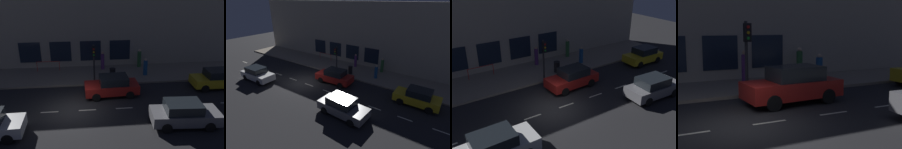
{
  "view_description": "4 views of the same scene",
  "coord_description": "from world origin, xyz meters",
  "views": [
    {
      "loc": [
        -14.82,
        -1.19,
        8.77
      ],
      "look_at": [
        2.56,
        -3.0,
        1.56
      ],
      "focal_mm": 38.97,
      "sensor_mm": 36.0,
      "label": 1
    },
    {
      "loc": [
        -12.47,
        -13.55,
        8.91
      ],
      "look_at": [
        1.85,
        -3.61,
        1.25
      ],
      "focal_mm": 28.31,
      "sensor_mm": 36.0,
      "label": 2
    },
    {
      "loc": [
        -12.52,
        7.32,
        9.2
      ],
      "look_at": [
        2.2,
        -2.23,
        1.21
      ],
      "focal_mm": 40.51,
      "sensor_mm": 36.0,
      "label": 3
    },
    {
      "loc": [
        -9.5,
        2.91,
        3.17
      ],
      "look_at": [
        2.02,
        -2.77,
        1.26
      ],
      "focal_mm": 50.18,
      "sensor_mm": 36.0,
      "label": 4
    }
  ],
  "objects": [
    {
      "name": "ground_plane",
      "position": [
        0.0,
        0.0,
        0.0
      ],
      "size": [
        60.0,
        60.0,
        0.0
      ],
      "primitive_type": "plane",
      "color": "#232326"
    },
    {
      "name": "sidewalk",
      "position": [
        6.25,
        0.0,
        0.07
      ],
      "size": [
        4.5,
        32.0,
        0.15
      ],
      "color": "gray",
      "rests_on": "ground"
    },
    {
      "name": "building_facade",
      "position": [
        8.8,
        0.0,
        4.23
      ],
      "size": [
        0.65,
        32.0,
        8.47
      ],
      "color": "#B2A893",
      "rests_on": "ground"
    },
    {
      "name": "lane_centre_line",
      "position": [
        0.0,
        -1.0,
        0.0
      ],
      "size": [
        0.12,
        27.2,
        0.01
      ],
      "color": "beige",
      "rests_on": "ground"
    },
    {
      "name": "traffic_light",
      "position": [
        4.25,
        -1.67,
        2.41
      ],
      "size": [
        0.5,
        0.32,
        3.34
      ],
      "color": "#2D2D30",
      "rests_on": "sidewalk"
    },
    {
      "name": "parked_car_0",
      "position": [
        -2.37,
        -7.0,
        0.79
      ],
      "size": [
        2.03,
        4.3,
        1.58
      ],
      "rotation": [
        0.0,
        0.0,
        3.08
      ],
      "color": "slate",
      "rests_on": "ground"
    },
    {
      "name": "parked_car_1",
      "position": [
        2.14,
        -2.96,
        0.79
      ],
      "size": [
        2.05,
        4.21,
        1.58
      ],
      "rotation": [
        0.0,
        0.0,
        0.05
      ],
      "color": "red",
      "rests_on": "ground"
    },
    {
      "name": "parked_car_2",
      "position": [
        -2.43,
        4.77,
        0.79
      ],
      "size": [
        1.92,
        4.13,
        1.58
      ],
      "rotation": [
        0.0,
        0.0,
        3.16
      ],
      "color": "silver",
      "rests_on": "ground"
    },
    {
      "name": "parked_car_3",
      "position": [
        2.61,
        -11.65,
        0.79
      ],
      "size": [
        1.83,
        3.87,
        1.58
      ],
      "rotation": [
        0.0,
        0.0,
        -0.01
      ],
      "color": "gold",
      "rests_on": "ground"
    },
    {
      "name": "pedestrian_0",
      "position": [
        5.61,
        -6.4,
        0.87
      ],
      "size": [
        0.41,
        0.41,
        1.58
      ],
      "rotation": [
        0.0,
        0.0,
        0.07
      ],
      "color": "#1E5189",
      "rests_on": "sidewalk"
    },
    {
      "name": "pedestrian_1",
      "position": [
        7.78,
        -6.27,
        1.0
      ],
      "size": [
        0.54,
        0.54,
        1.83
      ],
      "rotation": [
        0.0,
        0.0,
        0.89
      ],
      "color": "#336B38",
      "rests_on": "sidewalk"
    },
    {
      "name": "pedestrian_2",
      "position": [
        7.5,
        -2.59,
        0.98
      ],
      "size": [
        0.5,
        0.5,
        1.77
      ],
      "rotation": [
        0.0,
        0.0,
        2.34
      ],
      "color": "#5B2D70",
      "rests_on": "sidewalk"
    },
    {
      "name": "trash_bin",
      "position": [
        4.99,
        -3.3,
        0.63
      ],
      "size": [
        0.54,
        0.54,
        0.96
      ],
      "color": "black",
      "rests_on": "sidewalk"
    },
    {
      "name": "red_railing",
      "position": [
        7.48,
        2.63,
        0.87
      ],
      "size": [
        0.05,
        2.15,
        0.97
      ],
      "color": "red",
      "rests_on": "sidewalk"
    }
  ]
}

